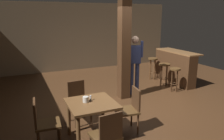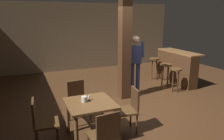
% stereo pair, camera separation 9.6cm
% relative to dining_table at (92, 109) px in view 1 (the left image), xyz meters
% --- Properties ---
extents(ground_plane, '(10.80, 10.80, 0.00)m').
position_rel_dining_table_xyz_m(ground_plane, '(1.50, 1.05, -0.60)').
color(ground_plane, '#422816').
extents(wall_back, '(8.00, 0.10, 2.80)m').
position_rel_dining_table_xyz_m(wall_back, '(1.50, 5.55, 0.80)').
color(wall_back, '#756047').
rests_on(wall_back, ground_plane).
extents(pillar, '(0.28, 0.28, 2.80)m').
position_rel_dining_table_xyz_m(pillar, '(1.52, 1.70, 0.80)').
color(pillar, '#422816').
rests_on(pillar, ground_plane).
extents(dining_table, '(0.86, 0.86, 0.73)m').
position_rel_dining_table_xyz_m(dining_table, '(0.00, 0.00, 0.00)').
color(dining_table, brown).
rests_on(dining_table, ground_plane).
extents(chair_west, '(0.46, 0.46, 0.89)m').
position_rel_dining_table_xyz_m(chair_west, '(-0.87, 0.05, -0.09)').
color(chair_west, '#4C3319').
rests_on(chair_west, ground_plane).
extents(chair_east, '(0.47, 0.47, 0.89)m').
position_rel_dining_table_xyz_m(chair_east, '(0.79, -0.04, -0.09)').
color(chair_east, '#4C3319').
rests_on(chair_east, ground_plane).
extents(chair_north, '(0.46, 0.46, 0.89)m').
position_rel_dining_table_xyz_m(chair_north, '(-0.04, 0.79, -0.09)').
color(chair_north, '#4C3319').
rests_on(chair_north, ground_plane).
extents(chair_south, '(0.46, 0.46, 0.89)m').
position_rel_dining_table_xyz_m(chair_south, '(-0.02, -0.79, -0.09)').
color(chair_south, '#4C3319').
rests_on(chair_south, ground_plane).
extents(napkin_cup, '(0.11, 0.11, 0.11)m').
position_rel_dining_table_xyz_m(napkin_cup, '(-0.09, 0.06, 0.19)').
color(napkin_cup, beige).
rests_on(napkin_cup, dining_table).
extents(salt_shaker, '(0.03, 0.03, 0.10)m').
position_rel_dining_table_xyz_m(salt_shaker, '(0.02, 0.10, 0.18)').
color(salt_shaker, silver).
rests_on(salt_shaker, dining_table).
extents(standing_person, '(0.45, 0.33, 1.72)m').
position_rel_dining_table_xyz_m(standing_person, '(1.92, 1.80, 0.41)').
color(standing_person, navy).
rests_on(standing_person, ground_plane).
extents(bar_counter, '(0.56, 1.72, 1.10)m').
position_rel_dining_table_xyz_m(bar_counter, '(3.78, 2.28, -0.04)').
color(bar_counter, brown).
rests_on(bar_counter, ground_plane).
extents(bar_stool_near, '(0.32, 0.32, 0.73)m').
position_rel_dining_table_xyz_m(bar_stool_near, '(3.17, 1.53, -0.06)').
color(bar_stool_near, '#4C3319').
rests_on(bar_stool_near, ground_plane).
extents(bar_stool_mid, '(0.37, 0.37, 0.75)m').
position_rel_dining_table_xyz_m(bar_stool_mid, '(3.23, 2.13, -0.03)').
color(bar_stool_mid, '#4C3319').
rests_on(bar_stool_mid, ground_plane).
extents(bar_stool_far, '(0.35, 0.35, 0.79)m').
position_rel_dining_table_xyz_m(bar_stool_far, '(3.31, 2.92, -0.01)').
color(bar_stool_far, '#4C3319').
rests_on(bar_stool_far, ground_plane).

